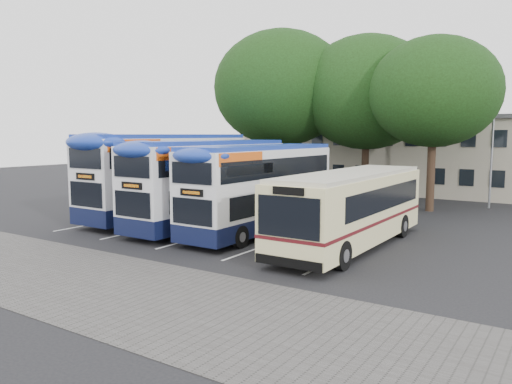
{
  "coord_description": "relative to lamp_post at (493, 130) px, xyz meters",
  "views": [
    {
      "loc": [
        11.05,
        -15.25,
        4.79
      ],
      "look_at": [
        -2.33,
        5.0,
        1.98
      ],
      "focal_mm": 35.0,
      "sensor_mm": 36.0,
      "label": 1
    }
  ],
  "objects": [
    {
      "name": "ground",
      "position": [
        -6.0,
        -19.97,
        -5.08
      ],
      "size": [
        120.0,
        120.0,
        0.0
      ],
      "primitive_type": "plane",
      "color": "black",
      "rests_on": "ground"
    },
    {
      "name": "paving_strip",
      "position": [
        -8.0,
        -24.97,
        -5.08
      ],
      "size": [
        40.0,
        6.0,
        0.01
      ],
      "primitive_type": "cube",
      "color": "#595654",
      "rests_on": "ground"
    },
    {
      "name": "bay_lines",
      "position": [
        -9.75,
        -14.97,
        -5.08
      ],
      "size": [
        14.12,
        11.0,
        0.01
      ],
      "color": "silver",
      "rests_on": "ground"
    },
    {
      "name": "depot_building",
      "position": [
        -6.0,
        7.02,
        -1.93
      ],
      "size": [
        32.4,
        8.4,
        6.2
      ],
      "color": "#B0A58E",
      "rests_on": "ground"
    },
    {
      "name": "lamp_post",
      "position": [
        0.0,
        0.0,
        0.0
      ],
      "size": [
        0.25,
        1.05,
        9.06
      ],
      "color": "gray",
      "rests_on": "ground"
    },
    {
      "name": "tree_left",
      "position": [
        -14.27,
        -2.55,
        3.13
      ],
      "size": [
        10.11,
        10.11,
        12.52
      ],
      "color": "black",
      "rests_on": "ground"
    },
    {
      "name": "tree_mid",
      "position": [
        -8.08,
        -1.16,
        2.63
      ],
      "size": [
        9.42,
        9.42,
        11.73
      ],
      "color": "black",
      "rests_on": "ground"
    },
    {
      "name": "tree_right",
      "position": [
        -2.93,
        -3.35,
        2.28
      ],
      "size": [
        7.96,
        7.96,
        10.77
      ],
      "color": "black",
      "rests_on": "ground"
    },
    {
      "name": "bus_dd_left",
      "position": [
        -14.97,
        -14.03,
        -2.44
      ],
      "size": [
        2.79,
        11.5,
        4.79
      ],
      "color": "#0E1435",
      "rests_on": "ground"
    },
    {
      "name": "bus_dd_mid",
      "position": [
        -11.21,
        -14.94,
        -2.62
      ],
      "size": [
        2.6,
        10.73,
        4.47
      ],
      "color": "#0E1435",
      "rests_on": "ground"
    },
    {
      "name": "bus_dd_right",
      "position": [
        -8.03,
        -14.94,
        -2.73
      ],
      "size": [
        2.48,
        10.25,
        4.27
      ],
      "color": "#0E1435",
      "rests_on": "ground"
    },
    {
      "name": "bus_single",
      "position": [
        -3.12,
        -15.43,
        -3.26
      ],
      "size": [
        2.75,
        10.79,
        3.22
      ],
      "color": "beige",
      "rests_on": "ground"
    }
  ]
}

